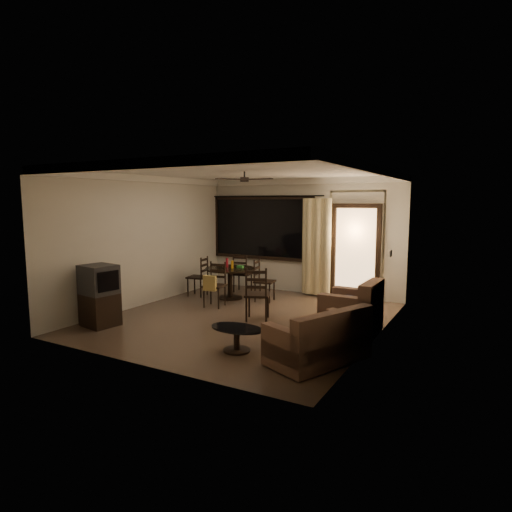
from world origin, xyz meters
The scene contains 12 objects.
ground centered at (0.00, 0.00, 0.00)m, with size 5.50×5.50×0.00m, color #7F6651.
room_shell centered at (0.59, 1.77, 1.83)m, with size 5.50×6.70×5.50m.
dining_table centered at (-1.18, 1.33, 0.57)m, with size 1.15×1.15×0.94m.
dining_chair_west centered at (-2.01, 1.19, 0.28)m, with size 0.48×0.48×0.95m.
dining_chair_east centered at (-0.36, 1.47, 0.28)m, with size 0.48×0.48×0.95m.
dining_chair_south centered at (-1.04, 0.48, 0.31)m, with size 0.48×0.53×0.95m.
dining_chair_north centered at (-1.31, 2.10, 0.28)m, with size 0.48×0.48×0.95m.
tv_cabinet centered at (-2.05, -1.70, 0.56)m, with size 0.65×0.60×1.12m.
sofa centered at (2.10, -1.47, 0.31)m, with size 1.27×1.62×0.77m.
armchair centered at (2.11, 0.12, 0.37)m, with size 0.90×0.90×0.90m.
coffee_table centered at (0.83, -1.64, 0.25)m, with size 0.84×0.51×0.37m.
side_chair centered at (0.27, 0.02, 0.31)m, with size 0.59×0.59×1.03m.
Camera 1 is at (4.11, -6.92, 2.24)m, focal length 30.00 mm.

